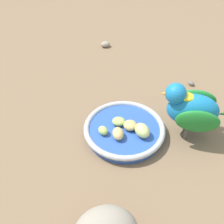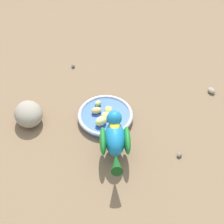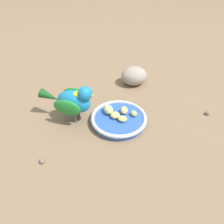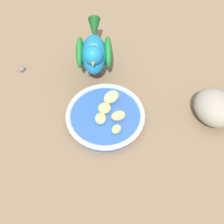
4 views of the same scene
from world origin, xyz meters
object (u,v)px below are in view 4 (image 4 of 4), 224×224
apple_piece_0 (111,97)px  pebble_2 (22,69)px  apple_piece_3 (116,129)px  apple_piece_1 (101,118)px  parrot (94,52)px  apple_piece_4 (103,108)px  rock_large (215,108)px  feeding_bowl (108,116)px  apple_piece_2 (118,116)px

apple_piece_0 → pebble_2: 0.26m
apple_piece_0 → apple_piece_3: size_ratio=1.63×
apple_piece_0 → apple_piece_1: size_ratio=1.33×
apple_piece_1 → parrot: bearing=-92.8°
apple_piece_1 → parrot: parrot is taller
apple_piece_4 → rock_large: size_ratio=0.29×
apple_piece_4 → parrot: (0.00, -0.13, 0.05)m
parrot → pebble_2: (0.19, -0.04, -0.07)m
feeding_bowl → rock_large: (-0.24, 0.03, 0.02)m
apple_piece_1 → apple_piece_2: apple_piece_2 is taller
apple_piece_2 → rock_large: 0.22m
apple_piece_2 → apple_piece_3: size_ratio=1.37×
apple_piece_3 → pebble_2: size_ratio=1.39×
apple_piece_2 → parrot: parrot is taller
apple_piece_0 → rock_large: rock_large is taller
feeding_bowl → apple_piece_1: (0.02, 0.01, 0.01)m
apple_piece_0 → feeding_bowl: bearing=68.6°
feeding_bowl → apple_piece_0: 0.05m
apple_piece_3 → pebble_2: apple_piece_3 is taller
pebble_2 → rock_large: bearing=153.6°
apple_piece_3 → apple_piece_4: 0.06m
apple_piece_1 → apple_piece_3: apple_piece_3 is taller
apple_piece_3 → parrot: size_ratio=0.13×
apple_piece_1 → rock_large: 0.26m
apple_piece_3 → pebble_2: (0.21, -0.23, -0.02)m
apple_piece_2 → apple_piece_4: apple_piece_2 is taller
apple_piece_4 → apple_piece_1: bearing=68.4°
parrot → rock_large: parrot is taller
rock_large → pebble_2: (0.44, -0.22, -0.03)m
apple_piece_0 → rock_large: (-0.23, 0.07, 0.00)m
parrot → feeding_bowl: bearing=11.6°
feeding_bowl → parrot: (0.01, -0.15, 0.06)m
apple_piece_4 → apple_piece_2: bearing=138.7°
apple_piece_2 → apple_piece_1: bearing=-1.6°
feeding_bowl → parrot: size_ratio=0.95×
parrot → pebble_2: 0.20m
rock_large → apple_piece_3: bearing=4.0°
feeding_bowl → apple_piece_2: bearing=148.1°
parrot → rock_large: 0.31m
feeding_bowl → apple_piece_1: 0.03m
apple_piece_2 → apple_piece_4: (0.03, -0.03, -0.00)m
parrot → pebble_2: size_ratio=11.00×
apple_piece_2 → parrot: bearing=-78.6°
apple_piece_3 → rock_large: 0.23m
apple_piece_4 → rock_large: rock_large is taller
pebble_2 → parrot: bearing=167.9°
apple_piece_1 → parrot: (-0.01, -0.16, 0.05)m
apple_piece_4 → pebble_2: bearing=-42.5°
apple_piece_0 → apple_piece_2: size_ratio=1.19×
apple_piece_1 → apple_piece_3: 0.05m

